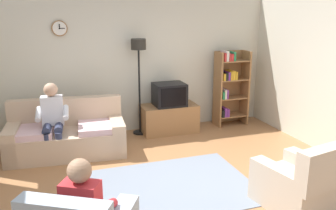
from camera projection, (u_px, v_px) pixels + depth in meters
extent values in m
plane|color=#9E6B42|center=(178.00, 188.00, 4.88)|extent=(12.00, 12.00, 0.00)
cube|color=beige|center=(131.00, 63.00, 6.96)|extent=(6.20, 0.12, 2.70)
cylinder|color=olive|center=(59.00, 28.00, 6.30)|extent=(0.28, 0.03, 0.28)
cylinder|color=white|center=(60.00, 28.00, 6.28)|extent=(0.24, 0.01, 0.24)
cube|color=black|center=(59.00, 27.00, 6.27)|extent=(0.02, 0.01, 0.09)
cube|color=black|center=(62.00, 28.00, 6.29)|extent=(0.11, 0.01, 0.01)
cube|color=tan|center=(67.00, 143.00, 5.96)|extent=(1.97, 1.01, 0.42)
cube|color=tan|center=(66.00, 111.00, 6.18)|extent=(1.91, 0.37, 0.48)
cube|color=tan|center=(117.00, 135.00, 6.13)|extent=(0.29, 0.86, 0.56)
cube|color=tan|center=(13.00, 143.00, 5.75)|extent=(0.29, 0.86, 0.56)
cube|color=beige|center=(97.00, 127.00, 5.96)|extent=(0.66, 0.73, 0.10)
cube|color=beige|center=(34.00, 132.00, 5.73)|extent=(0.66, 0.73, 0.10)
cube|color=olive|center=(169.00, 118.00, 7.06)|extent=(1.10, 0.56, 0.55)
cube|color=black|center=(165.00, 114.00, 7.30)|extent=(1.10, 0.04, 0.03)
cube|color=black|center=(169.00, 94.00, 6.92)|extent=(0.60, 0.48, 0.44)
cube|color=black|center=(174.00, 97.00, 6.69)|extent=(0.50, 0.01, 0.36)
cube|color=olive|center=(218.00, 90.00, 7.32)|extent=(0.04, 0.36, 1.55)
cube|color=olive|center=(245.00, 87.00, 7.52)|extent=(0.04, 0.36, 1.55)
cube|color=olive|center=(228.00, 87.00, 7.57)|extent=(0.64, 0.02, 1.55)
cube|color=olive|center=(230.00, 115.00, 7.57)|extent=(0.60, 0.34, 0.02)
cube|color=black|center=(221.00, 113.00, 7.45)|extent=(0.06, 0.28, 0.15)
cube|color=#72338C|center=(223.00, 111.00, 7.47)|extent=(0.05, 0.28, 0.19)
cube|color=#72338C|center=(226.00, 112.00, 7.49)|extent=(0.05, 0.28, 0.17)
cube|color=olive|center=(231.00, 98.00, 7.47)|extent=(0.60, 0.34, 0.02)
cube|color=#267F4C|center=(221.00, 95.00, 7.35)|extent=(0.04, 0.28, 0.15)
cube|color=silver|center=(223.00, 93.00, 7.36)|extent=(0.04, 0.28, 0.20)
cube|color=#72338C|center=(225.00, 93.00, 7.37)|extent=(0.03, 0.28, 0.19)
cube|color=olive|center=(232.00, 79.00, 7.37)|extent=(0.60, 0.34, 0.02)
cube|color=gold|center=(222.00, 76.00, 7.25)|extent=(0.05, 0.28, 0.14)
cube|color=black|center=(224.00, 76.00, 7.26)|extent=(0.05, 0.28, 0.15)
cube|color=#72338C|center=(226.00, 75.00, 7.28)|extent=(0.04, 0.28, 0.16)
cube|color=gold|center=(229.00, 75.00, 7.29)|extent=(0.04, 0.28, 0.18)
cube|color=gold|center=(231.00, 75.00, 7.31)|extent=(0.06, 0.28, 0.18)
cube|color=gold|center=(234.00, 75.00, 7.33)|extent=(0.04, 0.28, 0.17)
cube|color=olive|center=(233.00, 61.00, 7.26)|extent=(0.60, 0.34, 0.02)
cube|color=red|center=(222.00, 57.00, 7.14)|extent=(0.04, 0.28, 0.17)
cube|color=silver|center=(225.00, 56.00, 7.15)|extent=(0.06, 0.28, 0.20)
cube|color=red|center=(227.00, 57.00, 7.18)|extent=(0.03, 0.28, 0.15)
cube|color=red|center=(229.00, 57.00, 7.19)|extent=(0.05, 0.28, 0.14)
cube|color=#267F4C|center=(232.00, 56.00, 7.21)|extent=(0.04, 0.28, 0.18)
cylinder|color=black|center=(140.00, 132.00, 7.05)|extent=(0.28, 0.28, 0.03)
cylinder|color=black|center=(139.00, 91.00, 6.83)|extent=(0.04, 0.04, 1.70)
cylinder|color=black|center=(138.00, 44.00, 6.59)|extent=(0.28, 0.28, 0.20)
cube|color=#BCAD99|center=(296.00, 190.00, 4.43)|extent=(0.94, 0.98, 0.40)
cube|color=#BCAD99|center=(325.00, 168.00, 4.00)|extent=(0.82, 0.33, 0.50)
cube|color=#BCAD99|center=(278.00, 189.00, 4.28)|extent=(0.35, 0.82, 0.56)
cube|color=#BCAD99|center=(311.00, 178.00, 4.57)|extent=(0.35, 0.82, 0.56)
cube|color=slate|center=(173.00, 186.00, 4.93)|extent=(2.20, 1.70, 0.01)
cube|color=silver|center=(52.00, 110.00, 5.79)|extent=(0.36, 0.23, 0.48)
sphere|color=tan|center=(51.00, 90.00, 5.69)|extent=(0.22, 0.22, 0.22)
cylinder|color=#2D334C|center=(59.00, 128.00, 5.70)|extent=(0.16, 0.39, 0.13)
cylinder|color=#2D334C|center=(47.00, 128.00, 5.66)|extent=(0.16, 0.39, 0.13)
cylinder|color=#2D334C|center=(60.00, 148.00, 5.59)|extent=(0.12, 0.12, 0.52)
cylinder|color=#2D334C|center=(48.00, 149.00, 5.55)|extent=(0.12, 0.12, 0.52)
cylinder|color=silver|center=(66.00, 112.00, 5.75)|extent=(0.12, 0.34, 0.20)
cylinder|color=silver|center=(38.00, 114.00, 5.66)|extent=(0.12, 0.34, 0.20)
cube|color=red|center=(81.00, 207.00, 3.20)|extent=(0.39, 0.34, 0.48)
sphere|color=#A37A5B|center=(79.00, 171.00, 3.11)|extent=(0.22, 0.22, 0.22)
cylinder|color=red|center=(65.00, 201.00, 3.34)|extent=(0.25, 0.33, 0.20)
cylinder|color=red|center=(108.00, 205.00, 3.25)|extent=(0.25, 0.33, 0.20)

